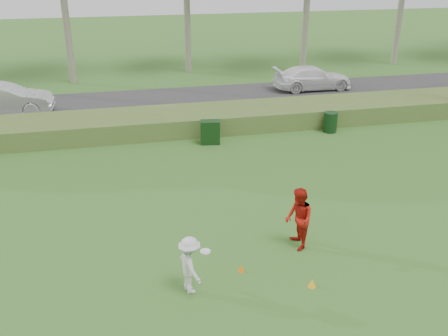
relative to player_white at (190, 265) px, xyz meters
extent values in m
plane|color=#2C6020|center=(1.94, 0.67, -0.79)|extent=(120.00, 120.00, 0.00)
cube|color=#446227|center=(1.94, 12.67, -0.34)|extent=(80.00, 3.00, 0.90)
cube|color=#2D2D2D|center=(1.94, 17.67, -0.76)|extent=(80.00, 6.00, 0.06)
imported|color=silver|center=(0.00, 0.00, 0.00)|extent=(0.82, 1.13, 1.57)
cylinder|color=white|center=(0.40, 0.00, 0.35)|extent=(0.27, 0.27, 0.03)
imported|color=#B0170F|center=(3.42, 1.37, 0.16)|extent=(0.74, 0.94, 1.89)
cone|color=orange|center=(1.49, 0.53, -0.69)|extent=(0.18, 0.18, 0.20)
cone|color=#FFB11A|center=(3.13, -0.54, -0.67)|extent=(0.21, 0.21, 0.23)
cube|color=black|center=(2.61, 10.47, -0.25)|extent=(0.94, 0.67, 1.08)
cylinder|color=black|center=(8.60, 10.76, -0.30)|extent=(0.70, 0.70, 0.97)
imported|color=silver|center=(-7.20, 17.07, 0.08)|extent=(4.95, 1.84, 1.62)
imported|color=white|center=(10.75, 18.41, -0.01)|extent=(4.92, 2.00, 1.43)
camera|label=1|loc=(-1.49, -10.52, 7.31)|focal=40.00mm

